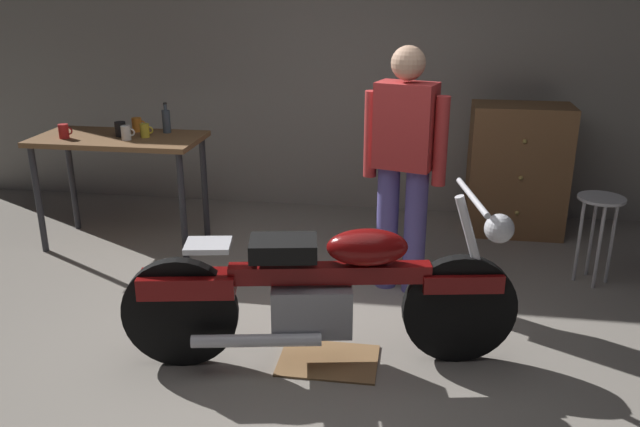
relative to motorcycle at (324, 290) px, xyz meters
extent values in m
plane|color=gray|center=(-0.17, -0.02, -0.45)|extent=(12.00, 12.00, 0.00)
cube|color=gray|center=(-0.17, 2.78, 1.10)|extent=(8.00, 0.12, 3.10)
cube|color=brown|center=(-1.86, 1.51, 0.43)|extent=(1.30, 0.64, 0.04)
cylinder|color=#2D2D33|center=(-2.45, 1.25, -0.02)|extent=(0.05, 0.05, 0.86)
cylinder|color=#2D2D33|center=(-1.27, 1.25, -0.02)|extent=(0.05, 0.05, 0.86)
cylinder|color=#2D2D33|center=(-2.45, 1.77, -0.02)|extent=(0.05, 0.05, 0.86)
cylinder|color=#2D2D33|center=(-1.27, 1.77, -0.02)|extent=(0.05, 0.05, 0.86)
cylinder|color=black|center=(0.75, 0.14, -0.13)|extent=(0.64, 0.18, 0.64)
cylinder|color=black|center=(-0.78, -0.14, -0.13)|extent=(0.64, 0.18, 0.64)
cube|color=maroon|center=(0.75, 0.14, 0.05)|extent=(0.46, 0.22, 0.10)
cube|color=maroon|center=(-0.73, -0.13, 0.05)|extent=(0.54, 0.27, 0.12)
cube|color=gray|center=(-0.07, -0.01, -0.11)|extent=(0.48, 0.32, 0.28)
cube|color=maroon|center=(0.03, 0.01, 0.10)|extent=(1.10, 0.30, 0.10)
ellipsoid|color=maroon|center=(0.23, 0.05, 0.25)|extent=(0.47, 0.30, 0.20)
cube|color=black|center=(-0.21, -0.04, 0.25)|extent=(0.40, 0.30, 0.10)
cube|color=silver|center=(-0.61, -0.11, 0.27)|extent=(0.27, 0.24, 0.03)
cylinder|color=silver|center=(0.80, 0.15, 0.20)|extent=(0.27, 0.10, 0.68)
cylinder|color=silver|center=(0.76, 0.14, 0.53)|extent=(0.14, 0.60, 0.03)
sphere|color=silver|center=(0.92, 0.17, 0.35)|extent=(0.16, 0.16, 0.16)
cylinder|color=silver|center=(-0.34, -0.20, -0.23)|extent=(0.70, 0.20, 0.07)
cylinder|color=#57519D|center=(0.48, 0.99, -0.01)|extent=(0.15, 0.15, 0.88)
cylinder|color=#57519D|center=(0.29, 1.05, -0.01)|extent=(0.15, 0.15, 0.88)
cube|color=#BF3333|center=(0.38, 1.02, 0.71)|extent=(0.43, 0.32, 0.56)
cylinder|color=#BF3333|center=(0.61, 0.95, 0.63)|extent=(0.09, 0.09, 0.58)
cylinder|color=#BF3333|center=(0.15, 1.09, 0.63)|extent=(0.09, 0.09, 0.58)
sphere|color=tan|center=(0.38, 1.02, 1.11)|extent=(0.22, 0.22, 0.22)
cylinder|color=#B2B2B7|center=(1.74, 1.34, 0.18)|extent=(0.32, 0.32, 0.02)
cylinder|color=#B2B2B7|center=(1.85, 1.34, -0.14)|extent=(0.02, 0.02, 0.62)
cylinder|color=#B2B2B7|center=(1.74, 1.45, -0.14)|extent=(0.02, 0.02, 0.62)
cylinder|color=#B2B2B7|center=(1.63, 1.34, -0.14)|extent=(0.02, 0.02, 0.62)
cylinder|color=#B2B2B7|center=(1.74, 1.23, -0.14)|extent=(0.02, 0.02, 0.62)
cube|color=brown|center=(1.30, 2.28, 0.10)|extent=(0.80, 0.44, 1.10)
sphere|color=tan|center=(1.30, 2.05, 0.40)|extent=(0.04, 0.04, 0.04)
sphere|color=tan|center=(1.30, 2.05, 0.10)|extent=(0.04, 0.04, 0.04)
sphere|color=tan|center=(1.30, 2.05, -0.20)|extent=(0.04, 0.04, 0.04)
cube|color=olive|center=(0.03, 0.00, -0.44)|extent=(0.56, 0.40, 0.01)
cylinder|color=orange|center=(-1.78, 1.71, 0.51)|extent=(0.08, 0.08, 0.11)
torus|color=orange|center=(-1.74, 1.71, 0.51)|extent=(0.06, 0.01, 0.06)
cylinder|color=white|center=(-1.74, 1.41, 0.51)|extent=(0.07, 0.07, 0.11)
torus|color=white|center=(-1.70, 1.41, 0.51)|extent=(0.06, 0.01, 0.06)
cylinder|color=red|center=(-2.24, 1.39, 0.51)|extent=(0.08, 0.08, 0.11)
torus|color=red|center=(-2.19, 1.39, 0.51)|extent=(0.06, 0.01, 0.06)
cylinder|color=yellow|center=(-1.63, 1.52, 0.50)|extent=(0.07, 0.07, 0.11)
torus|color=yellow|center=(-1.59, 1.52, 0.51)|extent=(0.06, 0.01, 0.06)
cylinder|color=black|center=(-1.84, 1.52, 0.51)|extent=(0.08, 0.08, 0.11)
torus|color=black|center=(-1.79, 1.52, 0.51)|extent=(0.06, 0.01, 0.06)
cylinder|color=#3F4C59|center=(-1.53, 1.70, 0.54)|extent=(0.06, 0.06, 0.18)
cylinder|color=#3F4C59|center=(-1.53, 1.70, 0.66)|extent=(0.03, 0.03, 0.05)
cylinder|color=black|center=(-1.53, 1.70, 0.69)|extent=(0.03, 0.03, 0.01)
camera|label=1|loc=(0.48, -3.19, 1.60)|focal=36.61mm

